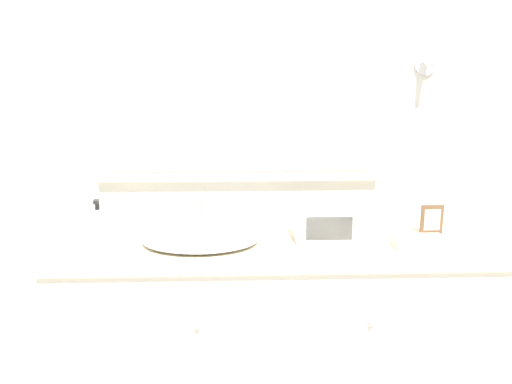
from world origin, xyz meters
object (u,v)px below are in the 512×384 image
Objects in this scene: appliance_box at (327,224)px; picture_frame at (432,219)px; sink_basin at (200,238)px; soap_bottle at (98,224)px.

picture_frame is (0.45, 0.07, -0.01)m from appliance_box.
sink_basin is 2.62× the size of soap_bottle.
sink_basin is 0.95m from picture_frame.
soap_bottle reaches higher than picture_frame.
sink_basin is 0.41m from soap_bottle.
soap_bottle is 0.91m from appliance_box.
soap_bottle is 0.69× the size of appliance_box.
appliance_box is 0.45m from picture_frame.
appliance_box is 2.04× the size of picture_frame.
picture_frame is at bearing 8.96° from appliance_box.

